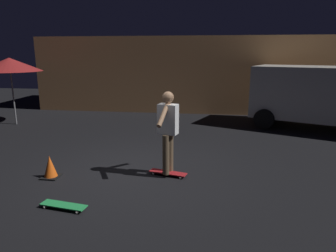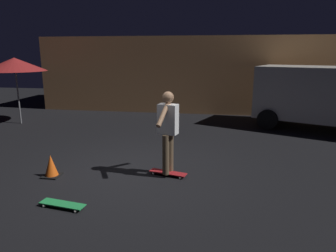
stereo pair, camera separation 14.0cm
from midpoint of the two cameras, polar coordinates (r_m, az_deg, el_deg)
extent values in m
plane|color=black|center=(6.65, -5.20, -8.46)|extent=(28.00, 28.00, 0.00)
cube|color=tan|center=(14.66, 4.66, 9.85)|extent=(12.66, 4.15, 3.12)
cube|color=silver|center=(11.23, 28.53, 5.22)|extent=(4.98, 3.49, 1.70)
cylinder|color=black|center=(12.53, 20.39, 2.77)|extent=(0.69, 0.45, 0.66)
cylinder|color=black|center=(10.63, 18.29, 1.13)|extent=(0.69, 0.45, 0.66)
cylinder|color=slate|center=(12.01, -25.73, 5.57)|extent=(0.05, 0.05, 2.20)
cone|color=#A52626|center=(11.94, -26.21, 10.20)|extent=(2.10, 2.10, 0.45)
cube|color=#AD1E23|center=(6.43, 0.63, -8.60)|extent=(0.81, 0.38, 0.02)
sphere|color=silver|center=(6.42, 3.43, -9.01)|extent=(0.05, 0.05, 0.05)
sphere|color=silver|center=(6.27, 2.89, -9.56)|extent=(0.05, 0.05, 0.05)
sphere|color=silver|center=(6.63, -1.51, -8.24)|extent=(0.05, 0.05, 0.05)
sphere|color=silver|center=(6.49, -2.14, -8.75)|extent=(0.05, 0.05, 0.05)
cube|color=green|center=(5.46, -18.24, -13.54)|extent=(0.80, 0.31, 0.02)
sphere|color=silver|center=(5.59, -21.31, -13.56)|extent=(0.05, 0.05, 0.05)
sphere|color=silver|center=(5.70, -20.22, -12.89)|extent=(0.05, 0.05, 0.05)
sphere|color=silver|center=(5.26, -16.02, -14.91)|extent=(0.05, 0.05, 0.05)
sphere|color=silver|center=(5.38, -15.00, -14.14)|extent=(0.05, 0.05, 0.05)
cylinder|color=brown|center=(6.38, 1.02, -4.77)|extent=(0.14, 0.14, 0.82)
cylinder|color=brown|center=(6.19, 0.25, -5.36)|extent=(0.14, 0.14, 0.82)
cube|color=white|center=(6.10, 0.66, 1.28)|extent=(0.42, 0.31, 0.60)
sphere|color=#936B4C|center=(6.02, 0.67, 5.33)|extent=(0.23, 0.23, 0.23)
cylinder|color=#936B4C|center=(6.27, 1.43, 3.01)|extent=(0.22, 0.55, 0.46)
cylinder|color=#936B4C|center=(5.87, -0.16, 2.29)|extent=(0.22, 0.55, 0.46)
cube|color=black|center=(6.80, -20.11, -8.62)|extent=(0.34, 0.34, 0.03)
cone|color=#EA5914|center=(6.73, -20.26, -6.92)|extent=(0.28, 0.28, 0.46)
camera|label=1|loc=(0.07, -89.35, 0.16)|focal=32.95mm
camera|label=2|loc=(0.07, 90.65, -0.16)|focal=32.95mm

